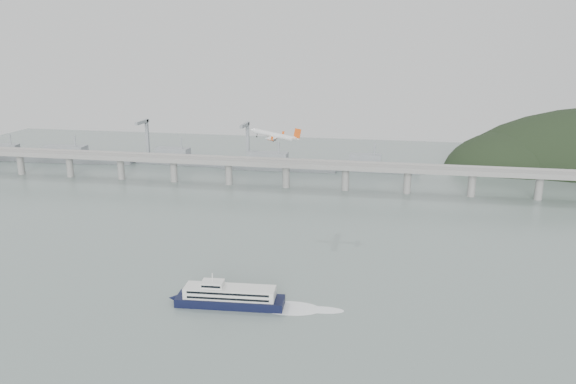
# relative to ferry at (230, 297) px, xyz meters

# --- Properties ---
(ground) EXTENTS (900.00, 900.00, 0.00)m
(ground) POSITION_rel_ferry_xyz_m (13.20, 19.01, -4.27)
(ground) COLOR slate
(ground) RESTS_ON ground
(bridge) EXTENTS (800.00, 22.00, 23.90)m
(bridge) POSITION_rel_ferry_xyz_m (12.05, 219.01, 13.38)
(bridge) COLOR gray
(bridge) RESTS_ON ground
(distant_fleet) EXTENTS (453.00, 60.90, 40.00)m
(distant_fleet) POSITION_rel_ferry_xyz_m (-142.15, 284.09, 1.95)
(distant_fleet) COLOR gray
(distant_fleet) RESTS_ON ground
(ferry) EXTENTS (83.56, 18.46, 15.75)m
(ferry) POSITION_rel_ferry_xyz_m (0.00, 0.00, 0.00)
(ferry) COLOR black
(ferry) RESTS_ON ground
(airliner) EXTENTS (34.67, 31.31, 9.11)m
(airliner) POSITION_rel_ferry_xyz_m (-4.22, 119.50, 56.60)
(airliner) COLOR silver
(airliner) RESTS_ON ground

